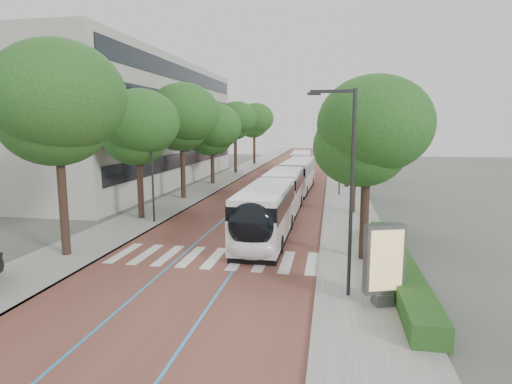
# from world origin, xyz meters

# --- Properties ---
(ground) EXTENTS (160.00, 160.00, 0.00)m
(ground) POSITION_xyz_m (0.00, 0.00, 0.00)
(ground) COLOR #51544C
(ground) RESTS_ON ground
(road) EXTENTS (11.00, 140.00, 0.02)m
(road) POSITION_xyz_m (0.00, 40.00, 0.01)
(road) COLOR brown
(road) RESTS_ON ground
(sidewalk_left) EXTENTS (4.00, 140.00, 0.12)m
(sidewalk_left) POSITION_xyz_m (-7.50, 40.00, 0.06)
(sidewalk_left) COLOR gray
(sidewalk_left) RESTS_ON ground
(sidewalk_right) EXTENTS (4.00, 140.00, 0.12)m
(sidewalk_right) POSITION_xyz_m (7.50, 40.00, 0.06)
(sidewalk_right) COLOR gray
(sidewalk_right) RESTS_ON ground
(kerb_left) EXTENTS (0.20, 140.00, 0.14)m
(kerb_left) POSITION_xyz_m (-5.60, 40.00, 0.06)
(kerb_left) COLOR gray
(kerb_left) RESTS_ON ground
(kerb_right) EXTENTS (0.20, 140.00, 0.14)m
(kerb_right) POSITION_xyz_m (5.60, 40.00, 0.06)
(kerb_right) COLOR gray
(kerb_right) RESTS_ON ground
(zebra_crossing) EXTENTS (10.55, 3.60, 0.01)m
(zebra_crossing) POSITION_xyz_m (0.20, 1.00, 0.03)
(zebra_crossing) COLOR silver
(zebra_crossing) RESTS_ON ground
(lane_line_left) EXTENTS (0.12, 126.00, 0.01)m
(lane_line_left) POSITION_xyz_m (-1.60, 40.00, 0.02)
(lane_line_left) COLOR #2684C2
(lane_line_left) RESTS_ON road
(lane_line_right) EXTENTS (0.12, 126.00, 0.01)m
(lane_line_right) POSITION_xyz_m (1.60, 40.00, 0.02)
(lane_line_right) COLOR #2684C2
(lane_line_right) RESTS_ON road
(office_building) EXTENTS (18.11, 40.00, 14.00)m
(office_building) POSITION_xyz_m (-19.47, 28.00, 7.00)
(office_building) COLOR #AFADA2
(office_building) RESTS_ON ground
(hedge) EXTENTS (1.20, 14.00, 0.80)m
(hedge) POSITION_xyz_m (9.10, 0.00, 0.52)
(hedge) COLOR #184116
(hedge) RESTS_ON sidewalk_right
(streetlight_near) EXTENTS (1.82, 0.20, 8.00)m
(streetlight_near) POSITION_xyz_m (6.62, -3.00, 4.82)
(streetlight_near) COLOR #28282A
(streetlight_near) RESTS_ON sidewalk_right
(streetlight_far) EXTENTS (1.82, 0.20, 8.00)m
(streetlight_far) POSITION_xyz_m (6.62, 22.00, 4.82)
(streetlight_far) COLOR #28282A
(streetlight_far) RESTS_ON sidewalk_right
(lamp_post_left) EXTENTS (0.14, 0.14, 8.00)m
(lamp_post_left) POSITION_xyz_m (-6.10, 8.00, 4.12)
(lamp_post_left) COLOR #28282A
(lamp_post_left) RESTS_ON sidewalk_left
(trees_left) EXTENTS (6.49, 61.39, 10.32)m
(trees_left) POSITION_xyz_m (-7.50, 24.52, 7.00)
(trees_left) COLOR black
(trees_left) RESTS_ON ground
(trees_right) EXTENTS (5.89, 47.69, 9.40)m
(trees_right) POSITION_xyz_m (7.70, 22.88, 6.15)
(trees_right) COLOR black
(trees_right) RESTS_ON ground
(lead_bus) EXTENTS (2.62, 18.41, 3.20)m
(lead_bus) POSITION_xyz_m (2.31, 8.59, 1.63)
(lead_bus) COLOR black
(lead_bus) RESTS_ON ground
(bus_queued_0) EXTENTS (2.92, 12.47, 3.20)m
(bus_queued_0) POSITION_xyz_m (2.62, 24.59, 1.62)
(bus_queued_0) COLOR silver
(bus_queued_0) RESTS_ON ground
(bus_queued_1) EXTENTS (3.03, 12.49, 3.20)m
(bus_queued_1) POSITION_xyz_m (1.98, 37.69, 1.62)
(bus_queued_1) COLOR silver
(bus_queued_1) RESTS_ON ground
(ad_panel) EXTENTS (1.54, 0.85, 3.08)m
(ad_panel) POSITION_xyz_m (8.02, -3.72, 1.74)
(ad_panel) COLOR #59595B
(ad_panel) RESTS_ON sidewalk_right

